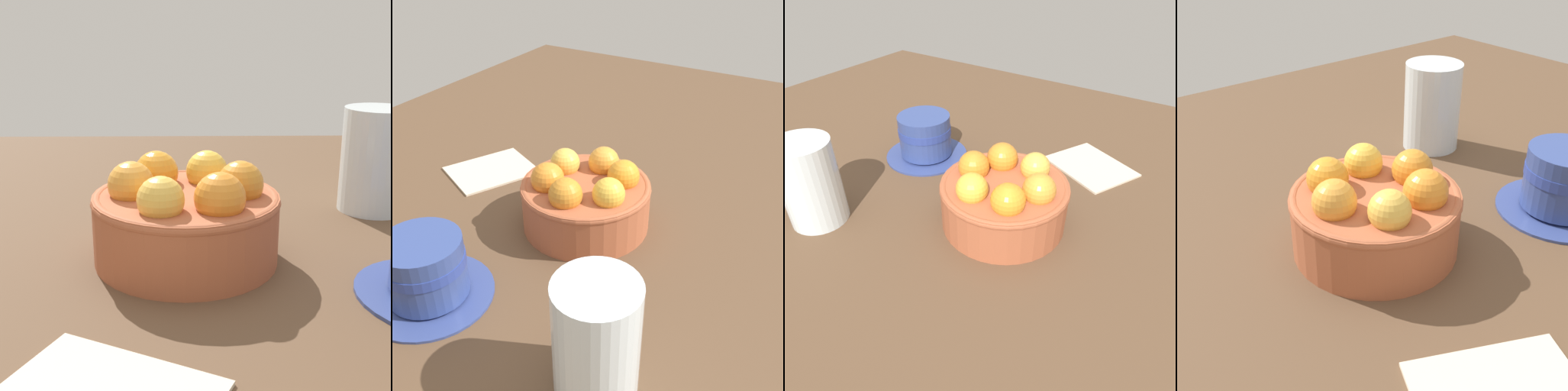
# 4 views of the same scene
# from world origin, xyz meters

# --- Properties ---
(ground_plane) EXTENTS (1.38, 1.07, 0.03)m
(ground_plane) POSITION_xyz_m (0.00, 0.00, -0.02)
(ground_plane) COLOR brown
(terracotta_bowl) EXTENTS (0.16, 0.16, 0.09)m
(terracotta_bowl) POSITION_xyz_m (-0.00, 0.00, 0.04)
(terracotta_bowl) COLOR #AD5938
(terracotta_bowl) RESTS_ON ground_plane
(coffee_cup) EXTENTS (0.13, 0.13, 0.07)m
(coffee_cup) POSITION_xyz_m (-0.20, 0.08, 0.03)
(coffee_cup) COLOR #354686
(coffee_cup) RESTS_ON ground_plane
(water_glass) EXTENTS (0.07, 0.07, 0.11)m
(water_glass) POSITION_xyz_m (-0.20, -0.13, 0.06)
(water_glass) COLOR silver
(water_glass) RESTS_ON ground_plane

